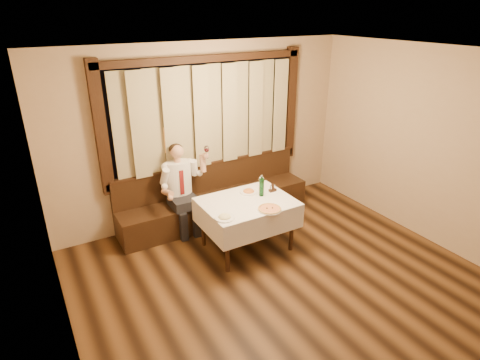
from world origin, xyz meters
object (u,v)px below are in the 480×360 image
dining_table (247,208)px  pasta_red (249,190)px  pizza (270,209)px  cruet_caddy (273,189)px  pasta_cream (225,216)px  seated_man (181,183)px  banquette (215,201)px  green_bottle (262,187)px

dining_table → pasta_red: bearing=54.8°
pizza → cruet_caddy: size_ratio=2.79×
pasta_cream → seated_man: seated_man is taller
banquette → pasta_cream: 1.48m
pasta_red → seated_man: bearing=137.5°
banquette → green_bottle: (0.27, -0.97, 0.58)m
banquette → seated_man: bearing=-171.6°
banquette → green_bottle: size_ratio=10.13×
cruet_caddy → seated_man: (-1.09, 0.85, 0.02)m
pizza → pasta_cream: bearing=171.1°
pasta_cream → cruet_caddy: size_ratio=2.26×
cruet_caddy → seated_man: seated_man is taller
pasta_red → seated_man: size_ratio=0.19×
pasta_red → pizza: bearing=-94.0°
dining_table → cruet_caddy: 0.51m
pasta_cream → cruet_caddy: bearing=20.4°
dining_table → seated_man: (-0.60, 0.93, 0.16)m
cruet_caddy → pasta_cream: bearing=-162.0°
pasta_cream → cruet_caddy: 1.06m
pasta_red → pasta_cream: (-0.67, -0.51, 0.00)m
dining_table → pasta_red: size_ratio=4.83×
seated_man → green_bottle: bearing=-45.5°
pasta_red → pasta_cream: 0.84m
pizza → seated_man: size_ratio=0.24×
pasta_cream → green_bottle: bearing=23.2°
banquette → pasta_cream: size_ratio=12.00×
dining_table → pasta_cream: bearing=-150.9°
banquette → seated_man: size_ratio=2.29×
green_bottle → dining_table: bearing=-169.7°
pasta_cream → green_bottle: 0.85m
pasta_cream → green_bottle: (0.77, 0.33, 0.10)m
pasta_cream → dining_table: bearing=29.1°
pasta_red → cruet_caddy: 0.35m
banquette → green_bottle: 1.17m
pasta_cream → seated_man: (-0.10, 1.22, 0.02)m
pasta_red → pasta_cream: pasta_cream is taller
dining_table → green_bottle: green_bottle is taller
green_bottle → cruet_caddy: size_ratio=2.68×
pasta_red → dining_table: bearing=-125.2°
green_bottle → seated_man: (-0.87, 0.89, -0.08)m
pasta_cream → cruet_caddy: cruet_caddy is taller
pasta_red → green_bottle: bearing=-60.4°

